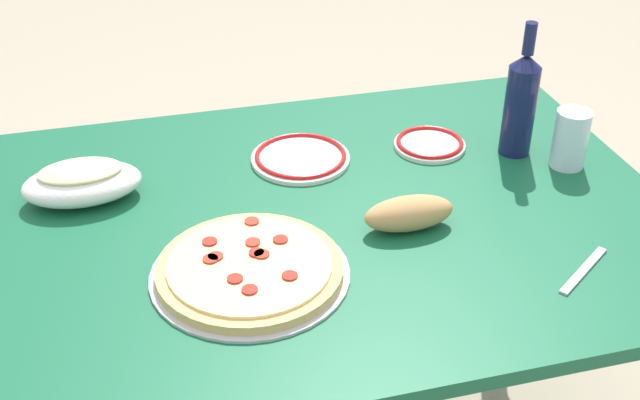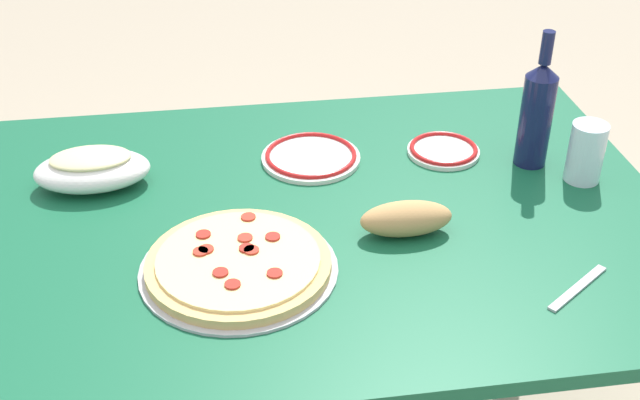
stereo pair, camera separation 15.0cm
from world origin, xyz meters
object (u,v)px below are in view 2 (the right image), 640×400
(pepperoni_pizza, at_px, (238,264))
(water_glass, at_px, (586,152))
(wine_bottle, at_px, (537,112))
(side_plate_far, at_px, (311,156))
(bread_loaf, at_px, (406,219))
(side_plate_near, at_px, (443,150))
(baked_pasta_dish, at_px, (92,168))
(dining_table, at_px, (320,252))

(pepperoni_pizza, distance_m, water_glass, 0.78)
(wine_bottle, bearing_deg, side_plate_far, 170.23)
(side_plate_far, bearing_deg, pepperoni_pizza, -115.94)
(pepperoni_pizza, height_order, wine_bottle, wine_bottle)
(side_plate_far, relative_size, bread_loaf, 1.23)
(side_plate_near, relative_size, bread_loaf, 0.91)
(baked_pasta_dish, distance_m, side_plate_far, 0.47)
(side_plate_near, bearing_deg, wine_bottle, -20.82)
(water_glass, distance_m, side_plate_far, 0.59)
(baked_pasta_dish, bearing_deg, dining_table, -21.03)
(dining_table, bearing_deg, side_plate_near, 32.58)
(dining_table, distance_m, baked_pasta_dish, 0.51)
(side_plate_far, bearing_deg, dining_table, -93.01)
(wine_bottle, height_order, side_plate_near, wine_bottle)
(side_plate_far, bearing_deg, side_plate_near, -2.82)
(pepperoni_pizza, xyz_separation_m, side_plate_far, (0.18, 0.38, -0.01))
(wine_bottle, distance_m, side_plate_near, 0.22)
(side_plate_far, bearing_deg, water_glass, -16.54)
(bread_loaf, bearing_deg, wine_bottle, 34.13)
(dining_table, bearing_deg, wine_bottle, 15.07)
(wine_bottle, bearing_deg, water_glass, -45.04)
(baked_pasta_dish, height_order, water_glass, water_glass)
(dining_table, distance_m, side_plate_near, 0.38)
(pepperoni_pizza, bearing_deg, water_glass, 15.99)
(pepperoni_pizza, bearing_deg, dining_table, 43.85)
(dining_table, xyz_separation_m, side_plate_near, (0.31, 0.20, 0.11))
(side_plate_near, bearing_deg, dining_table, -147.42)
(dining_table, xyz_separation_m, water_glass, (0.57, 0.05, 0.16))
(baked_pasta_dish, bearing_deg, bread_loaf, -24.01)
(baked_pasta_dish, relative_size, water_glass, 1.84)
(baked_pasta_dish, xyz_separation_m, side_plate_near, (0.77, 0.02, -0.03))
(pepperoni_pizza, bearing_deg, wine_bottle, 24.27)
(water_glass, relative_size, side_plate_near, 0.80)
(water_glass, bearing_deg, pepperoni_pizza, -164.01)
(wine_bottle, distance_m, water_glass, 0.13)
(dining_table, height_order, baked_pasta_dish, baked_pasta_dish)
(baked_pasta_dish, distance_m, wine_bottle, 0.95)
(baked_pasta_dish, xyz_separation_m, water_glass, (1.03, -0.13, 0.02))
(wine_bottle, relative_size, bread_loaf, 1.70)
(side_plate_far, height_order, bread_loaf, bread_loaf)
(bread_loaf, bearing_deg, side_plate_near, 61.75)
(side_plate_near, bearing_deg, side_plate_far, 177.18)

